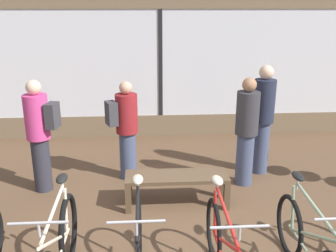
{
  "coord_description": "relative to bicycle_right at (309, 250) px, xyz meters",
  "views": [
    {
      "loc": [
        -0.34,
        -3.44,
        2.62
      ],
      "look_at": [
        0.0,
        1.81,
        0.95
      ],
      "focal_mm": 40.0,
      "sensor_mm": 36.0,
      "label": 1
    }
  ],
  "objects": [
    {
      "name": "shop_back_wall",
      "position": [
        -1.22,
        4.63,
        1.26
      ],
      "size": [
        12.0,
        0.08,
        3.2
      ],
      "color": "#7A664C",
      "rests_on": "ground_plane"
    },
    {
      "name": "bicycle_right",
      "position": [
        0.0,
        0.0,
        0.0
      ],
      "size": [
        0.46,
        1.7,
        1.02
      ],
      "color": "black",
      "rests_on": "ground_plane"
    },
    {
      "name": "display_bench",
      "position": [
        -1.14,
        1.64,
        -0.01
      ],
      "size": [
        1.4,
        0.44,
        0.45
      ],
      "color": "brown",
      "rests_on": "ground_plane"
    },
    {
      "name": "customer_near_rack",
      "position": [
        -0.04,
        2.23,
        0.5
      ],
      "size": [
        0.43,
        0.43,
        1.67
      ],
      "color": "#424C6B",
      "rests_on": "ground_plane"
    },
    {
      "name": "customer_by_window",
      "position": [
        0.33,
        2.64,
        0.56
      ],
      "size": [
        0.38,
        0.38,
        1.78
      ],
      "color": "#424C6B",
      "rests_on": "ground_plane"
    },
    {
      "name": "customer_mid_floor",
      "position": [
        -1.86,
        2.55,
        0.46
      ],
      "size": [
        0.55,
        0.45,
        1.57
      ],
      "color": "#424C6B",
      "rests_on": "ground_plane"
    },
    {
      "name": "customer_near_bench",
      "position": [
        -3.07,
        2.21,
        0.52
      ],
      "size": [
        0.53,
        0.4,
        1.67
      ],
      "color": "#2D2D38",
      "rests_on": "ground_plane"
    }
  ]
}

